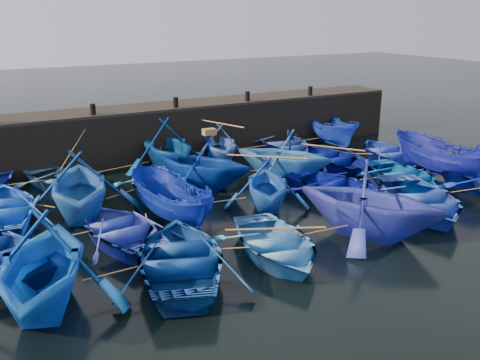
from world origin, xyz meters
TOP-DOWN VIEW (x-y plane):
  - ground at (0.00, 0.00)m, footprint 120.00×120.00m
  - quay_wall at (0.00, 10.50)m, footprint 26.00×2.50m
  - quay_top at (0.00, 10.50)m, footprint 26.00×2.50m
  - bollard_1 at (-4.00, 9.60)m, footprint 0.24×0.24m
  - bollard_2 at (0.00, 9.60)m, footprint 0.24×0.24m
  - bollard_3 at (4.00, 9.60)m, footprint 0.24×0.24m
  - bollard_4 at (8.00, 9.60)m, footprint 0.24×0.24m
  - boat_1 at (-5.86, 7.42)m, footprint 4.69×5.32m
  - boat_2 at (-1.15, 8.02)m, footprint 4.18×4.80m
  - boat_3 at (1.62, 8.07)m, footprint 4.18×4.48m
  - boat_4 at (5.36, 8.08)m, footprint 4.15×5.32m
  - boat_5 at (8.50, 8.09)m, footprint 2.17×4.48m
  - boat_6 at (-8.58, 4.85)m, footprint 4.30×5.49m
  - boat_7 at (-6.04, 4.00)m, footprint 5.18×5.70m
  - boat_8 at (-2.82, 4.62)m, footprint 4.01×5.17m
  - boat_9 at (-0.80, 4.89)m, footprint 5.52×5.63m
  - boat_10 at (2.80, 4.32)m, footprint 5.53×5.66m
  - boat_11 at (5.90, 4.76)m, footprint 3.35×4.60m
  - boat_12 at (8.91, 4.03)m, footprint 4.40×5.42m
  - boat_14 at (-5.45, 1.27)m, footprint 3.71×4.77m
  - boat_15 at (-3.49, 1.86)m, footprint 2.28×4.58m
  - boat_16 at (0.27, 1.63)m, footprint 4.59×4.80m
  - boat_17 at (3.40, 1.32)m, footprint 4.41×5.24m
  - boat_18 at (6.73, 1.09)m, footprint 3.86×4.86m
  - boat_19 at (8.86, 1.12)m, footprint 2.31×4.92m
  - boat_20 at (-8.30, -1.83)m, footprint 5.60×5.99m
  - boat_21 at (-4.63, -1.75)m, footprint 5.17×6.03m
  - boat_22 at (-1.76, -2.16)m, footprint 3.91×4.93m
  - boat_23 at (1.80, -2.25)m, footprint 6.03×6.27m
  - boat_24 at (4.92, -1.52)m, footprint 5.51×6.28m
  - wooden_crate at (-0.50, 4.89)m, footprint 0.52×0.34m
  - mooring_ropes at (-0.25, 4.95)m, footprint 17.97×11.80m
  - loose_oars at (1.51, 3.08)m, footprint 9.92×12.31m

SIDE VIEW (x-z plane):
  - ground at x=0.00m, z-range 0.00..0.00m
  - boat_18 at x=6.73m, z-range 0.00..0.91m
  - boat_14 at x=-5.45m, z-range 0.00..0.91m
  - boat_1 at x=-5.86m, z-range 0.00..0.92m
  - boat_22 at x=-1.76m, z-range 0.00..0.92m
  - boat_17 at x=3.40m, z-range 0.00..0.93m
  - boat_11 at x=5.90m, z-range 0.00..0.94m
  - boat_8 at x=-2.82m, z-range 0.00..0.98m
  - boat_12 at x=8.91m, z-range 0.00..0.99m
  - boat_4 at x=5.36m, z-range 0.00..1.01m
  - boat_6 at x=-8.58m, z-range 0.00..1.04m
  - boat_21 at x=-4.63m, z-range 0.00..1.06m
  - boat_24 at x=4.92m, z-range 0.00..1.08m
  - boat_5 at x=8.50m, z-range 0.00..1.67m
  - boat_15 at x=-3.49m, z-range 0.00..1.70m
  - mooring_ropes at x=-0.25m, z-range -0.18..1.92m
  - boat_19 at x=8.86m, z-range 0.00..1.84m
  - boat_3 at x=1.62m, z-range 0.00..1.92m
  - boat_16 at x=0.27m, z-range 0.00..1.96m
  - boat_9 at x=-0.80m, z-range 0.00..2.25m
  - boat_10 at x=2.80m, z-range 0.00..2.26m
  - boat_2 at x=-1.15m, z-range 0.00..2.45m
  - quay_wall at x=0.00m, z-range 0.00..2.50m
  - boat_23 at x=1.80m, z-range 0.00..2.54m
  - boat_20 at x=-8.30m, z-range 0.00..2.55m
  - boat_7 at x=-6.04m, z-range 0.00..2.58m
  - loose_oars at x=1.51m, z-range 0.91..2.02m
  - wooden_crate at x=-0.50m, z-range 2.25..2.50m
  - quay_top at x=0.00m, z-range 2.50..2.62m
  - bollard_1 at x=-4.00m, z-range 2.62..3.12m
  - bollard_2 at x=0.00m, z-range 2.62..3.12m
  - bollard_3 at x=4.00m, z-range 2.62..3.12m
  - bollard_4 at x=8.00m, z-range 2.62..3.12m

